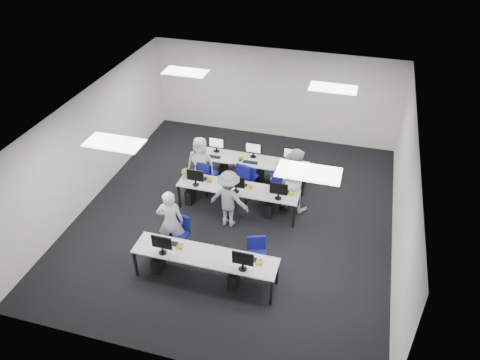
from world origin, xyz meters
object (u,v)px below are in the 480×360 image
(chair_3, at_px, (244,188))
(student_0, at_px, (171,222))
(chair_1, at_px, (257,262))
(chair_7, at_px, (278,190))
(chair_2, at_px, (203,185))
(student_2, at_px, (201,163))
(student_3, at_px, (287,179))
(chair_0, at_px, (178,241))
(chair_6, at_px, (247,182))
(desk_mid, at_px, (238,189))
(photographer, at_px, (229,199))
(chair_4, at_px, (277,197))
(chair_5, at_px, (208,180))
(student_1, at_px, (294,179))
(desk_front, at_px, (205,257))

(chair_3, xyz_separation_m, student_0, (-1.09, -2.50, 0.56))
(chair_1, xyz_separation_m, chair_7, (-0.09, 2.79, 0.02))
(chair_2, relative_size, student_2, 0.52)
(student_3, bearing_deg, chair_0, -146.79)
(chair_6, xyz_separation_m, student_3, (1.16, -0.24, 0.48))
(desk_mid, xyz_separation_m, chair_6, (0.01, 0.90, -0.38))
(photographer, bearing_deg, student_2, -41.02)
(chair_2, relative_size, photographer, 0.52)
(chair_7, bearing_deg, chair_4, -94.77)
(chair_4, bearing_deg, student_0, -123.04)
(chair_1, height_order, student_3, student_3)
(chair_3, bearing_deg, chair_5, -169.57)
(student_1, bearing_deg, student_0, 61.06)
(chair_2, relative_size, chair_6, 0.84)
(chair_5, distance_m, student_2, 0.53)
(desk_mid, relative_size, chair_0, 3.29)
(chair_6, distance_m, chair_7, 0.94)
(desk_mid, distance_m, chair_0, 2.17)
(chair_5, bearing_deg, student_2, -175.24)
(chair_5, bearing_deg, chair_0, -69.78)
(student_0, bearing_deg, chair_1, 161.73)
(student_2, distance_m, student_3, 2.48)
(chair_0, distance_m, chair_1, 1.97)
(student_1, bearing_deg, photographer, 54.89)
(desk_front, height_order, student_2, student_2)
(chair_0, distance_m, student_2, 2.75)
(chair_5, relative_size, student_1, 0.53)
(chair_3, bearing_deg, desk_front, -73.39)
(chair_7, bearing_deg, student_1, -31.83)
(student_1, distance_m, student_3, 0.25)
(student_3, bearing_deg, desk_mid, -167.94)
(desk_front, height_order, chair_6, chair_6)
(chair_0, distance_m, chair_7, 3.27)
(chair_6, xyz_separation_m, chair_7, (0.93, -0.14, -0.00))
(photographer, bearing_deg, chair_2, -38.66)
(chair_5, bearing_deg, photographer, -35.24)
(desk_front, distance_m, desk_mid, 2.60)
(desk_front, height_order, student_0, student_0)
(student_0, bearing_deg, photographer, -142.45)
(student_2, height_order, student_3, student_3)
(chair_3, height_order, chair_7, chair_7)
(chair_4, distance_m, photographer, 1.58)
(chair_7, distance_m, student_2, 2.29)
(desk_mid, height_order, student_2, student_2)
(chair_0, relative_size, chair_7, 1.02)
(chair_4, distance_m, student_1, 0.76)
(desk_mid, relative_size, chair_5, 3.39)
(chair_1, bearing_deg, chair_7, 71.83)
(student_2, bearing_deg, desk_front, -72.18)
(chair_0, relative_size, chair_1, 1.11)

